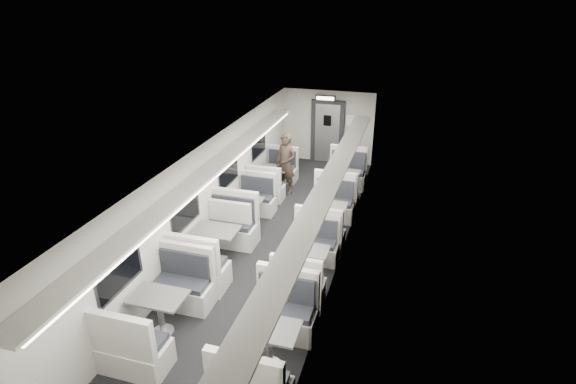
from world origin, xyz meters
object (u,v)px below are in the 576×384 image
Objects in this scene: booth_right_a at (342,185)px; booth_right_b at (327,219)px; booth_left_b at (246,212)px; passenger at (286,164)px; exit_sign at (325,98)px; booth_right_d at (270,347)px; booth_right_c at (308,263)px; vestibule_door at (327,132)px; booth_left_c at (216,246)px; booth_left_d at (161,314)px; booth_left_a at (274,178)px.

booth_right_b is (0.00, -2.04, -0.02)m from booth_right_a.
passenger is (0.38, 2.17, 0.51)m from booth_left_b.
booth_right_a is 1.05× the size of booth_right_b.
booth_right_d is at bearing -83.39° from exit_sign.
vestibule_door reaches higher than booth_right_c.
booth_right_a is 1.69m from passenger.
vestibule_door is (-1.00, 9.12, 0.65)m from booth_right_d.
booth_right_c is 6.56m from exit_sign.
vestibule_door is at bearing 94.49° from passenger.
booth_right_b is 1.22× the size of passenger.
booth_right_a is 3.61× the size of exit_sign.
passenger is 2.83m from vestibule_door.
booth_left_c is 1.19× the size of booth_right_c.
booth_right_c is 2.44m from booth_right_d.
vestibule_door is at bearing 96.26° from booth_right_d.
booth_right_c is at bearing -90.00° from booth_right_b.
booth_left_c is 2.77m from booth_right_b.
booth_right_a reaches higher than booth_left_d.
passenger is (-1.62, 3.92, 0.52)m from booth_right_c.
booth_left_b reaches higher than booth_right_c.
booth_right_d is (0.00, -2.44, 0.04)m from booth_right_c.
exit_sign is (-1.00, 8.63, 1.89)m from booth_right_d.
booth_right_c is at bearing -80.83° from exit_sign.
booth_right_c is (0.00, -3.97, -0.05)m from booth_right_a.
booth_right_c is 1.12× the size of passenger.
exit_sign is (1.00, 2.17, 1.93)m from booth_left_a.
passenger is at bearing 129.11° from booth_right_b.
booth_left_a is 3.07m from exit_sign.
vestibule_door is at bearing 81.48° from booth_left_c.
exit_sign reaches higher than booth_left_b.
booth_left_b is at bearing -101.47° from vestibule_door.
vestibule_door is 1.33m from exit_sign.
booth_right_c is 0.93× the size of vestibule_door.
booth_left_b is 4.94m from exit_sign.
booth_left_a is 3.14× the size of exit_sign.
booth_left_b is (0.00, -2.28, 0.01)m from booth_left_a.
booth_left_a is 0.97× the size of booth_left_b.
exit_sign is at bearing 80.81° from booth_left_c.
booth_left_c is 4.44m from booth_right_a.
passenger is at bearing 80.06° from booth_left_b.
booth_right_a is 1.28× the size of passenger.
booth_left_c is (0.00, -1.74, 0.06)m from booth_left_b.
passenger is at bearing 112.44° from booth_right_c.
booth_left_b is at bearing -174.93° from booth_right_b.
booth_right_a is 3.97m from booth_right_c.
booth_left_b is at bearing -132.05° from booth_right_a.
booth_right_d reaches higher than booth_right_b.
booth_left_d reaches higher than booth_left_b.
booth_left_a is at bearing 116.41° from booth_right_c.
booth_right_d is at bearing -58.57° from passenger.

